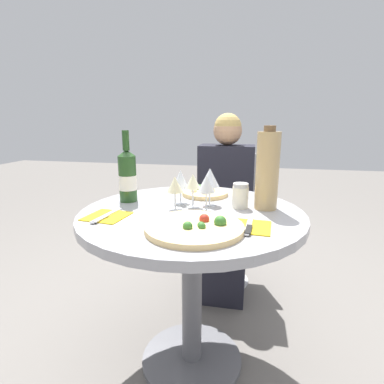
{
  "coord_description": "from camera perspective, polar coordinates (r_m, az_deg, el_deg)",
  "views": [
    {
      "loc": [
        0.24,
        -1.17,
        1.12
      ],
      "look_at": [
        0.02,
        -0.09,
        0.85
      ],
      "focal_mm": 28.0,
      "sensor_mm": 36.0,
      "label": 1
    }
  ],
  "objects": [
    {
      "name": "sugar_shaker",
      "position": [
        1.29,
        9.2,
        -0.71
      ],
      "size": [
        0.07,
        0.07,
        0.11
      ],
      "color": "silver",
      "rests_on": "dining_table"
    },
    {
      "name": "place_setting_right",
      "position": [
        1.07,
        10.77,
        -6.47
      ],
      "size": [
        0.16,
        0.19,
        0.01
      ],
      "color": "gold",
      "rests_on": "dining_table"
    },
    {
      "name": "seated_diner",
      "position": [
        1.95,
        6.18,
        -4.24
      ],
      "size": [
        0.35,
        0.43,
        1.15
      ],
      "rotation": [
        0.0,
        0.0,
        3.14
      ],
      "color": "black",
      "rests_on": "ground_plane"
    },
    {
      "name": "ground_plane",
      "position": [
        1.63,
        -0.04,
        -29.38
      ],
      "size": [
        12.0,
        12.0,
        0.0
      ],
      "primitive_type": "plane",
      "color": "slate",
      "rests_on": "ground"
    },
    {
      "name": "wine_glass_front_left",
      "position": [
        1.24,
        -3.22,
        1.31
      ],
      "size": [
        0.07,
        0.07,
        0.14
      ],
      "color": "silver",
      "rests_on": "dining_table"
    },
    {
      "name": "pizza_small_far",
      "position": [
        1.49,
        2.46,
        -0.12
      ],
      "size": [
        0.23,
        0.23,
        0.05
      ],
      "color": "#E5C17F",
      "rests_on": "dining_table"
    },
    {
      "name": "wine_glass_back_right",
      "position": [
        1.3,
        3.42,
        2.68
      ],
      "size": [
        0.08,
        0.08,
        0.16
      ],
      "color": "silver",
      "rests_on": "dining_table"
    },
    {
      "name": "place_setting_left",
      "position": [
        1.21,
        -15.99,
        -4.45
      ],
      "size": [
        0.17,
        0.19,
        0.01
      ],
      "color": "gold",
      "rests_on": "dining_table"
    },
    {
      "name": "chair_behind_diner",
      "position": [
        2.12,
        6.48,
        -5.38
      ],
      "size": [
        0.38,
        0.38,
        0.88
      ],
      "rotation": [
        0.0,
        0.0,
        3.14
      ],
      "color": "silver",
      "rests_on": "ground_plane"
    },
    {
      "name": "tall_carafe",
      "position": [
        1.28,
        14.16,
        4.03
      ],
      "size": [
        0.1,
        0.1,
        0.34
      ],
      "color": "tan",
      "rests_on": "dining_table"
    },
    {
      "name": "dining_table",
      "position": [
        1.3,
        -0.04,
        -10.08
      ],
      "size": [
        0.92,
        0.92,
        0.75
      ],
      "color": "slate",
      "rests_on": "ground_plane"
    },
    {
      "name": "wine_glass_front_right",
      "position": [
        1.21,
        2.79,
        1.48
      ],
      "size": [
        0.07,
        0.07,
        0.15
      ],
      "color": "silver",
      "rests_on": "dining_table"
    },
    {
      "name": "wine_bottle",
      "position": [
        1.39,
        -12.18,
        3.03
      ],
      "size": [
        0.08,
        0.08,
        0.32
      ],
      "color": "#23471E",
      "rests_on": "dining_table"
    },
    {
      "name": "wine_glass_center",
      "position": [
        1.27,
        0.18,
        1.86
      ],
      "size": [
        0.07,
        0.07,
        0.14
      ],
      "color": "silver",
      "rests_on": "dining_table"
    },
    {
      "name": "wine_glass_back_left",
      "position": [
        1.33,
        -2.21,
        2.36
      ],
      "size": [
        0.07,
        0.07,
        0.15
      ],
      "color": "silver",
      "rests_on": "dining_table"
    },
    {
      "name": "pizza_large",
      "position": [
        1.03,
        0.63,
        -6.69
      ],
      "size": [
        0.34,
        0.34,
        0.05
      ],
      "color": "#E5C17F",
      "rests_on": "dining_table"
    }
  ]
}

